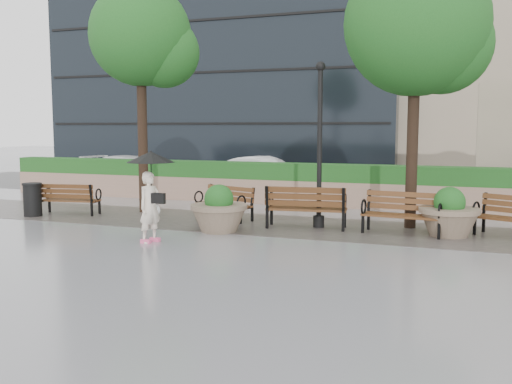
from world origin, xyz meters
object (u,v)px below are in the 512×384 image
(bench_2, at_px, (306,216))
(trash_bin, at_px, (33,201))
(bench_3, at_px, (402,222))
(bench_0, at_px, (70,205))
(planter_left, at_px, (219,213))
(lamppost, at_px, (319,156))
(pedestrian, at_px, (151,188))
(bench_1, at_px, (225,210))
(car_right, at_px, (264,174))
(planter_right, at_px, (449,217))
(car_left, at_px, (132,171))

(bench_2, height_order, trash_bin, bench_2)
(bench_3, bearing_deg, bench_0, -173.16)
(planter_left, height_order, lamppost, lamppost)
(bench_2, distance_m, trash_bin, 7.85)
(lamppost, distance_m, pedestrian, 4.34)
(bench_0, height_order, bench_1, same)
(bench_3, height_order, car_right, car_right)
(bench_0, height_order, planter_right, planter_right)
(bench_0, height_order, trash_bin, bench_0)
(bench_1, xyz_separation_m, pedestrian, (-0.30, -3.36, 0.94))
(bench_3, bearing_deg, lamppost, 179.27)
(bench_0, relative_size, pedestrian, 0.89)
(bench_1, xyz_separation_m, lamppost, (2.72, -0.31, 1.55))
(bench_0, bearing_deg, car_left, -79.47)
(planter_right, xyz_separation_m, trash_bin, (-11.19, -0.96, -0.00))
(bench_0, relative_size, bench_3, 0.93)
(bench_2, height_order, car_left, car_left)
(car_left, xyz_separation_m, car_right, (5.92, 0.22, 0.03))
(planter_left, xyz_separation_m, car_left, (-7.83, 8.50, 0.20))
(car_right, bearing_deg, planter_left, -159.73)
(planter_left, distance_m, trash_bin, 5.95)
(planter_left, xyz_separation_m, pedestrian, (-0.89, -1.66, 0.76))
(lamppost, distance_m, car_right, 8.44)
(bench_0, bearing_deg, pedestrian, 139.19)
(bench_1, distance_m, car_right, 7.15)
(bench_2, relative_size, car_left, 0.46)
(planter_left, relative_size, trash_bin, 1.53)
(trash_bin, bearing_deg, car_right, 64.27)
(lamppost, xyz_separation_m, car_left, (-9.96, 7.11, -1.17))
(lamppost, relative_size, car_right, 1.00)
(pedestrian, bearing_deg, car_right, 25.47)
(planter_right, xyz_separation_m, car_right, (-7.16, 7.41, 0.23))
(planter_left, bearing_deg, trash_bin, 176.62)
(bench_1, height_order, bench_2, bench_2)
(planter_left, distance_m, car_right, 8.92)
(bench_1, xyz_separation_m, trash_bin, (-5.35, -1.35, 0.18))
(trash_bin, distance_m, car_left, 8.37)
(bench_3, relative_size, planter_right, 1.39)
(bench_2, height_order, planter_left, planter_left)
(lamppost, distance_m, car_left, 12.29)
(bench_1, bearing_deg, planter_right, 16.26)
(lamppost, height_order, pedestrian, lamppost)
(bench_2, relative_size, planter_left, 1.50)
(bench_2, bearing_deg, planter_left, 24.70)
(bench_0, xyz_separation_m, bench_2, (7.02, 0.18, 0.05))
(bench_2, height_order, planter_right, planter_right)
(car_right, bearing_deg, planter_right, -128.08)
(planter_left, distance_m, lamppost, 2.89)
(bench_1, bearing_deg, lamppost, 13.66)
(bench_0, height_order, pedestrian, pedestrian)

